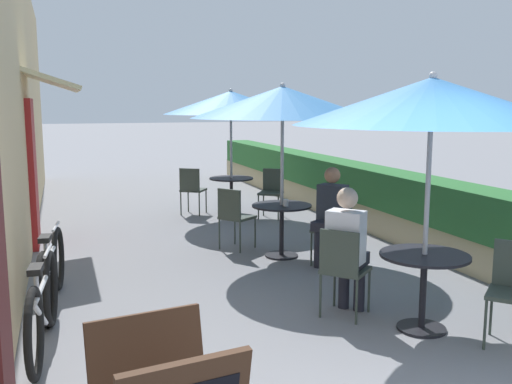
% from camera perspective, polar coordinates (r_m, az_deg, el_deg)
% --- Properties ---
extents(cafe_facade_wall, '(0.98, 13.92, 4.20)m').
position_cam_1_polar(cafe_facade_wall, '(9.29, -22.59, 8.54)').
color(cafe_facade_wall, '#D6B784').
rests_on(cafe_facade_wall, ground_plane).
extents(planter_hedge, '(0.60, 12.92, 1.01)m').
position_cam_1_polar(planter_hedge, '(10.56, 7.98, 0.62)').
color(planter_hedge, tan).
rests_on(planter_hedge, ground_plane).
extents(patio_table_near, '(0.79, 0.79, 0.70)m').
position_cam_1_polar(patio_table_near, '(5.36, 16.43, -7.91)').
color(patio_table_near, black).
rests_on(patio_table_near, ground_plane).
extents(patio_umbrella_near, '(2.39, 2.39, 2.30)m').
position_cam_1_polar(patio_umbrella_near, '(5.14, 17.18, 8.65)').
color(patio_umbrella_near, '#B7B7BC').
rests_on(patio_umbrella_near, ground_plane).
extents(cafe_chair_near_left, '(0.56, 0.56, 0.87)m').
position_cam_1_polar(cafe_chair_near_left, '(5.49, 8.68, -7.24)').
color(cafe_chair_near_left, '#384238').
rests_on(cafe_chair_near_left, ground_plane).
extents(seated_patron_near_left, '(0.51, 0.50, 1.25)m').
position_cam_1_polar(seated_patron_near_left, '(5.55, 9.14, -5.26)').
color(seated_patron_near_left, '#23232D').
rests_on(seated_patron_near_left, ground_plane).
extents(patio_table_mid, '(0.79, 0.79, 0.70)m').
position_cam_1_polar(patio_table_mid, '(7.59, 2.59, -2.67)').
color(patio_table_mid, black).
rests_on(patio_table_mid, ground_plane).
extents(patio_umbrella_mid, '(2.39, 2.39, 2.30)m').
position_cam_1_polar(patio_umbrella_mid, '(7.43, 2.67, 8.96)').
color(patio_umbrella_mid, '#B7B7BC').
rests_on(patio_umbrella_mid, ground_plane).
extents(cafe_chair_mid_left, '(0.56, 0.56, 0.87)m').
position_cam_1_polar(cafe_chair_mid_left, '(7.29, 7.81, -3.21)').
color(cafe_chair_mid_left, '#384238').
rests_on(cafe_chair_mid_left, ground_plane).
extents(seated_patron_mid_left, '(0.51, 0.49, 1.25)m').
position_cam_1_polar(seated_patron_mid_left, '(7.16, 7.43, -2.03)').
color(seated_patron_mid_left, '#23232D').
rests_on(seated_patron_mid_left, ground_plane).
extents(cafe_chair_mid_right, '(0.56, 0.56, 0.87)m').
position_cam_1_polar(cafe_chair_mid_right, '(7.93, -2.21, -2.16)').
color(cafe_chair_mid_right, '#384238').
rests_on(cafe_chair_mid_right, ground_plane).
extents(coffee_cup_mid, '(0.07, 0.07, 0.09)m').
position_cam_1_polar(coffee_cup_mid, '(7.44, 2.99, -1.08)').
color(coffee_cup_mid, white).
rests_on(coffee_cup_mid, patio_table_mid).
extents(patio_table_far, '(0.79, 0.79, 0.70)m').
position_cam_1_polar(patio_table_far, '(10.34, -2.48, 0.41)').
color(patio_table_far, black).
rests_on(patio_table_far, ground_plane).
extents(patio_umbrella_far, '(2.39, 2.39, 2.30)m').
position_cam_1_polar(patio_umbrella_far, '(10.23, -2.54, 8.91)').
color(patio_umbrella_far, '#B7B7BC').
rests_on(patio_umbrella_far, ground_plane).
extents(cafe_chair_far_left, '(0.56, 0.56, 0.87)m').
position_cam_1_polar(cafe_chair_far_left, '(10.52, -6.44, 0.50)').
color(cafe_chair_far_left, '#384238').
rests_on(cafe_chair_far_left, ground_plane).
extents(cafe_chair_far_right, '(0.56, 0.56, 0.87)m').
position_cam_1_polar(cafe_chair_far_right, '(10.22, 1.59, 0.31)').
color(cafe_chair_far_right, '#384238').
rests_on(cafe_chair_far_right, ground_plane).
extents(bicycle_leaning, '(0.22, 1.77, 0.80)m').
position_cam_1_polar(bicycle_leaning, '(5.10, -20.51, -10.73)').
color(bicycle_leaning, black).
rests_on(bicycle_leaning, ground_plane).
extents(bicycle_second, '(0.26, 1.76, 0.79)m').
position_cam_1_polar(bicycle_second, '(6.12, -19.79, -7.45)').
color(bicycle_second, black).
rests_on(bicycle_second, ground_plane).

